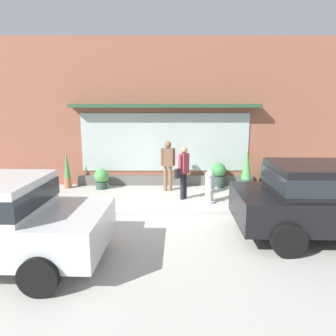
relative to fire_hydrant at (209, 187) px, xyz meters
The scene contains 13 objects.
ground_plane 1.63m from the fire_hydrant, 146.74° to the right, with size 60.00×60.00×0.00m, color #B2AFA8.
curb_strip 1.73m from the fire_hydrant, 141.01° to the right, with size 14.00×0.24×0.12m, color #B2B2AD.
storefront 3.36m from the fire_hydrant, 119.16° to the left, with size 14.00×0.81×5.13m.
fire_hydrant is the anchor object (origin of this frame).
pedestrian_with_handbag 0.95m from the fire_hydrant, 153.41° to the left, with size 0.47×0.56×1.62m.
pedestrian_passerby 1.87m from the fire_hydrant, 132.22° to the left, with size 0.49×0.22×1.68m.
parked_car_black 3.43m from the fire_hydrant, 47.39° to the right, with size 4.34×2.16×1.62m.
potted_plant_low_front 5.01m from the fire_hydrant, 160.03° to the left, with size 0.25×0.25×1.30m.
potted_plant_window_center 2.16m from the fire_hydrant, 46.59° to the left, with size 0.40×0.40×1.36m.
potted_plant_near_hydrant 6.36m from the fire_hydrant, 163.78° to the left, with size 0.38×0.38×0.48m.
potted_plant_doorstep 1.91m from the fire_hydrant, 72.43° to the left, with size 0.50×0.50×0.86m.
potted_plant_window_right 2.90m from the fire_hydrant, 36.96° to the left, with size 0.58×0.58×0.74m.
potted_plant_corner_tall 3.86m from the fire_hydrant, 155.23° to the left, with size 0.49×0.49×0.70m.
Camera 1 is at (0.04, -8.00, 2.81)m, focal length 33.28 mm.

